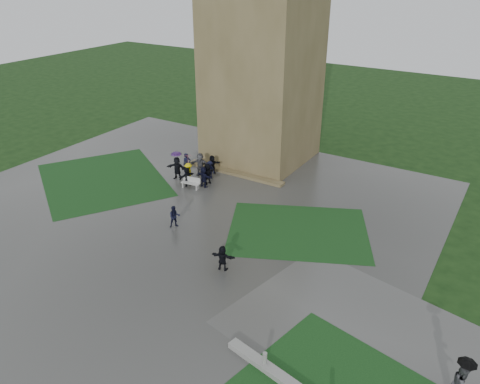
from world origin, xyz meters
The scene contains 11 objects.
ground centered at (0.00, 0.00, 0.00)m, with size 120.00×120.00×0.00m, color black.
plaza centered at (0.00, 2.00, 0.01)m, with size 34.00×34.00×0.02m, color #383836.
lawn_inset_left centered at (-8.50, 4.00, 0.03)m, with size 11.00×9.00×0.01m, color #123414.
lawn_inset_right centered at (8.50, 5.00, 0.03)m, with size 9.00×7.00×0.01m, color #123414.
tower centered at (0.00, 15.00, 9.00)m, with size 8.00×8.00×18.00m, color brown.
tower_plinth centered at (0.00, 10.60, 0.13)m, with size 9.00×0.80×0.22m, color brown.
bench centered at (-1.47, 6.54, 0.47)m, with size 1.56×0.68×0.87m.
visitor_cluster centered at (-2.06, 7.96, 0.99)m, with size 4.42×4.43×2.40m.
pedestrian_mid centered at (1.26, 1.19, 0.78)m, with size 0.74×0.42×1.51m, color black.
pedestrian_near centered at (6.65, -1.16, 0.79)m, with size 1.42×0.51×1.53m, color black.
pedestrian_path centered at (19.67, -3.74, 1.24)m, with size 0.72×0.93×2.28m.
Camera 1 is at (19.19, -19.51, 15.88)m, focal length 35.00 mm.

